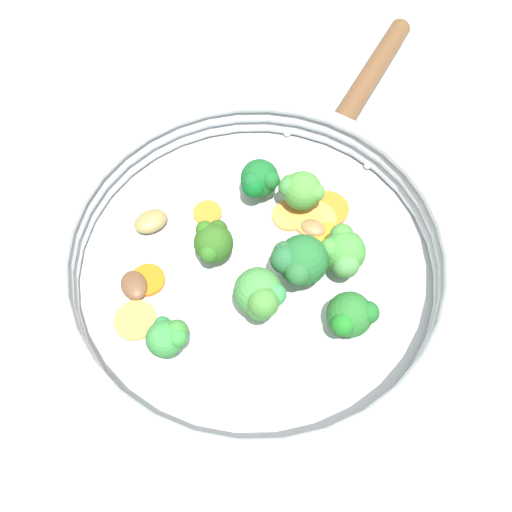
{
  "coord_description": "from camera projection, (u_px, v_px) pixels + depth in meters",
  "views": [
    {
      "loc": [
        0.18,
        -0.15,
        0.43
      ],
      "look_at": [
        0.0,
        0.0,
        0.03
      ],
      "focal_mm": 35.0,
      "sensor_mm": 36.0,
      "label": 1
    }
  ],
  "objects": [
    {
      "name": "broccoli_floret_5",
      "position": [
        168.0,
        337.0,
        0.42
      ],
      "size": [
        0.04,
        0.04,
        0.04
      ],
      "color": "#7D9B60",
      "rests_on": "skillet"
    },
    {
      "name": "broccoli_floret_4",
      "position": [
        260.0,
        296.0,
        0.43
      ],
      "size": [
        0.05,
        0.04,
        0.06
      ],
      "color": "#74A251",
      "rests_on": "skillet"
    },
    {
      "name": "carrot_slice_6",
      "position": [
        205.0,
        215.0,
        0.51
      ],
      "size": [
        0.04,
        0.04,
        0.0
      ],
      "primitive_type": "cylinder",
      "rotation": [
        0.0,
        0.0,
        5.55
      ],
      "color": "orange",
      "rests_on": "skillet"
    },
    {
      "name": "broccoli_floret_3",
      "position": [
        301.0,
        190.0,
        0.49
      ],
      "size": [
        0.04,
        0.04,
        0.05
      ],
      "color": "#84A860",
      "rests_on": "skillet"
    },
    {
      "name": "mushroom_piece_0",
      "position": [
        134.0,
        285.0,
        0.47
      ],
      "size": [
        0.04,
        0.03,
        0.01
      ],
      "primitive_type": "ellipsoid",
      "rotation": [
        0.0,
        0.0,
        6.02
      ],
      "color": "brown",
      "rests_on": "skillet"
    },
    {
      "name": "carrot_slice_3",
      "position": [
        290.0,
        216.0,
        0.51
      ],
      "size": [
        0.05,
        0.05,
        0.0
      ],
      "primitive_type": "cylinder",
      "rotation": [
        0.0,
        0.0,
        3.57
      ],
      "color": "orange",
      "rests_on": "skillet"
    },
    {
      "name": "skillet_rivet_right",
      "position": [
        287.0,
        133.0,
        0.56
      ],
      "size": [
        0.01,
        0.01,
        0.01
      ],
      "primitive_type": "sphere",
      "color": "#B5B5B9",
      "rests_on": "skillet"
    },
    {
      "name": "carrot_slice_4",
      "position": [
        136.0,
        320.0,
        0.45
      ],
      "size": [
        0.04,
        0.04,
        0.0
      ],
      "primitive_type": "cylinder",
      "rotation": [
        0.0,
        0.0,
        4.59
      ],
      "color": "#F8913B",
      "rests_on": "skillet"
    },
    {
      "name": "skillet_rivet_left",
      "position": [
        368.0,
        165.0,
        0.54
      ],
      "size": [
        0.01,
        0.01,
        0.01
      ],
      "primitive_type": "sphere",
      "color": "#B3B2B6",
      "rests_on": "skillet"
    },
    {
      "name": "mushroom_piece_3",
      "position": [
        313.0,
        228.0,
        0.5
      ],
      "size": [
        0.03,
        0.03,
        0.01
      ],
      "primitive_type": "ellipsoid",
      "rotation": [
        0.0,
        0.0,
        3.61
      ],
      "color": "olive",
      "rests_on": "skillet"
    },
    {
      "name": "skillet",
      "position": [
        256.0,
        266.0,
        0.49
      ],
      "size": [
        0.35,
        0.35,
        0.01
      ],
      "primitive_type": "cylinder",
      "color": "#B2B5B7",
      "rests_on": "ground_plane"
    },
    {
      "name": "carrot_slice_2",
      "position": [
        329.0,
        210.0,
        0.51
      ],
      "size": [
        0.05,
        0.05,
        0.0
      ],
      "primitive_type": "cylinder",
      "rotation": [
        0.0,
        0.0,
        0.04
      ],
      "color": "orange",
      "rests_on": "skillet"
    },
    {
      "name": "mushroom_piece_2",
      "position": [
        350.0,
        240.0,
        0.49
      ],
      "size": [
        0.02,
        0.03,
        0.01
      ],
      "primitive_type": "ellipsoid",
      "rotation": [
        0.0,
        0.0,
        4.35
      ],
      "color": "brown",
      "rests_on": "skillet"
    },
    {
      "name": "broccoli_floret_0",
      "position": [
        259.0,
        180.0,
        0.5
      ],
      "size": [
        0.04,
        0.04,
        0.04
      ],
      "color": "#8AB165",
      "rests_on": "skillet"
    },
    {
      "name": "carrot_slice_1",
      "position": [
        148.0,
        280.0,
        0.47
      ],
      "size": [
        0.03,
        0.03,
        0.0
      ],
      "primitive_type": "cylinder",
      "rotation": [
        0.0,
        0.0,
        4.67
      ],
      "color": "#DC5F0F",
      "rests_on": "skillet"
    },
    {
      "name": "skillet_handle",
      "position": [
        369.0,
        78.0,
        0.59
      ],
      "size": [
        0.1,
        0.21,
        0.03
      ],
      "primitive_type": "cylinder",
      "rotation": [
        1.57,
        0.0,
        3.5
      ],
      "color": "brown",
      "rests_on": "skillet"
    },
    {
      "name": "mushroom_piece_1",
      "position": [
        151.0,
        221.0,
        0.5
      ],
      "size": [
        0.03,
        0.04,
        0.01
      ],
      "primitive_type": "ellipsoid",
      "rotation": [
        0.0,
        0.0,
        1.41
      ],
      "color": "olive",
      "rests_on": "skillet"
    },
    {
      "name": "skillet_rim_wall",
      "position": [
        256.0,
        252.0,
        0.46
      ],
      "size": [
        0.37,
        0.37,
        0.04
      ],
      "color": "#AFB4BB",
      "rests_on": "skillet"
    },
    {
      "name": "carrot_slice_5",
      "position": [
        328.0,
        241.0,
        0.49
      ],
      "size": [
        0.06,
        0.06,
        0.01
      ],
      "primitive_type": "cylinder",
      "rotation": [
        0.0,
        0.0,
        1.05
      ],
      "color": "orange",
      "rests_on": "skillet"
    },
    {
      "name": "carrot_slice_0",
      "position": [
        312.0,
        217.0,
        0.51
      ],
      "size": [
        0.05,
        0.05,
        0.01
      ],
      "primitive_type": "cylinder",
      "rotation": [
        0.0,
        0.0,
        3.21
      ],
      "color": "orange",
      "rests_on": "skillet"
    },
    {
      "name": "broccoli_floret_1",
      "position": [
        213.0,
        242.0,
        0.47
      ],
      "size": [
        0.04,
        0.04,
        0.04
      ],
      "color": "#82A461",
      "rests_on": "skillet"
    },
    {
      "name": "broccoli_floret_7",
      "position": [
        299.0,
        261.0,
        0.45
      ],
      "size": [
        0.05,
        0.05,
        0.06
      ],
      "color": "#88B260",
      "rests_on": "skillet"
    },
    {
      "name": "broccoli_floret_6",
      "position": [
        343.0,
        252.0,
        0.46
      ],
      "size": [
        0.05,
        0.04,
        0.05
      ],
      "color": "#6F964E",
      "rests_on": "skillet"
    },
    {
      "name": "ground_plane",
      "position": [
        256.0,
        269.0,
        0.49
      ],
      "size": [
        4.0,
        4.0,
        0.0
      ],
      "primitive_type": "plane",
      "color": "#B3BDBB"
    },
    {
      "name": "broccoli_floret_2",
      "position": [
        351.0,
        315.0,
        0.43
      ],
      "size": [
        0.04,
        0.04,
        0.04
      ],
      "color": "#5C8646",
      "rests_on": "skillet"
    }
  ]
}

